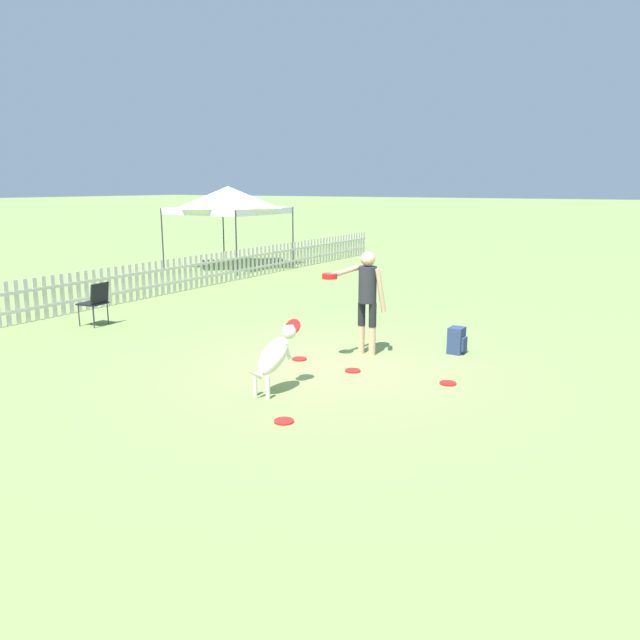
{
  "coord_description": "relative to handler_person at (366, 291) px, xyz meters",
  "views": [
    {
      "loc": [
        -7.66,
        -4.43,
        2.61
      ],
      "look_at": [
        -0.42,
        -0.03,
        0.77
      ],
      "focal_mm": 35.0,
      "sensor_mm": 36.0,
      "label": 1
    }
  ],
  "objects": [
    {
      "name": "handler_person",
      "position": [
        0.0,
        0.0,
        0.0
      ],
      "size": [
        0.93,
        0.7,
        1.62
      ],
      "rotation": [
        0.0,
        0.0,
        1.5
      ],
      "color": "tan",
      "rests_on": "ground_plane"
    },
    {
      "name": "leaping_dog",
      "position": [
        -2.2,
        0.15,
        -0.51
      ],
      "size": [
        1.02,
        0.35,
        0.89
      ],
      "rotation": [
        0.0,
        0.0,
        -1.64
      ],
      "color": "beige",
      "rests_on": "ground_plane"
    },
    {
      "name": "backpack_on_grass",
      "position": [
        0.83,
        -1.21,
        -0.81
      ],
      "size": [
        0.27,
        0.26,
        0.42
      ],
      "color": "navy",
      "rests_on": "ground_plane"
    },
    {
      "name": "folding_chair_center",
      "position": [
        -0.8,
        5.28,
        -0.52
      ],
      "size": [
        0.47,
        0.49,
        0.83
      ],
      "rotation": [
        0.0,
        0.0,
        3.25
      ],
      "color": "#333338",
      "rests_on": "ground_plane"
    },
    {
      "name": "frisbee_far_scatter",
      "position": [
        -3.02,
        -0.54,
        -1.0
      ],
      "size": [
        0.23,
        0.23,
        0.02
      ],
      "color": "red",
      "rests_on": "ground_plane"
    },
    {
      "name": "frisbee_near_dog",
      "position": [
        -0.75,
        -1.64,
        -1.0
      ],
      "size": [
        0.23,
        0.23,
        0.02
      ],
      "color": "red",
      "rests_on": "ground_plane"
    },
    {
      "name": "frisbee_near_handler",
      "position": [
        -0.9,
        -0.27,
        -1.0
      ],
      "size": [
        0.23,
        0.23,
        0.02
      ],
      "color": "red",
      "rests_on": "ground_plane"
    },
    {
      "name": "ground_plane",
      "position": [
        -0.8,
        0.11,
        -1.02
      ],
      "size": [
        240.0,
        240.0,
        0.0
      ],
      "primitive_type": "plane",
      "color": "olive"
    },
    {
      "name": "picket_fence",
      "position": [
        -0.8,
        6.66,
        -0.58
      ],
      "size": [
        27.44,
        0.04,
        0.86
      ],
      "color": "beige",
      "rests_on": "ground_plane"
    },
    {
      "name": "frisbee_midfield",
      "position": [
        -0.78,
        0.72,
        -1.0
      ],
      "size": [
        0.23,
        0.23,
        0.02
      ],
      "color": "red",
      "rests_on": "ground_plane"
    },
    {
      "name": "canopy_tent_main",
      "position": [
        7.31,
        8.7,
        1.13
      ],
      "size": [
        3.01,
        3.01,
        2.58
      ],
      "color": "#333338",
      "rests_on": "ground_plane"
    }
  ]
}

